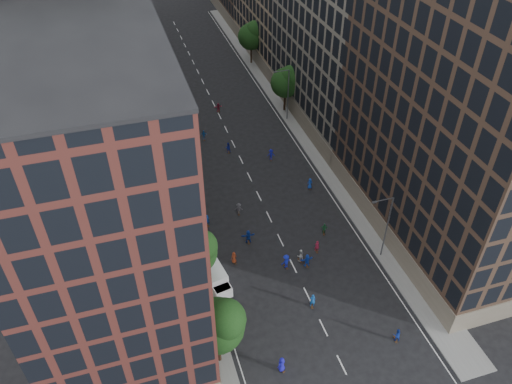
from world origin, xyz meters
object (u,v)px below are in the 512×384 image
at_px(streetlamp_far, 287,92).
at_px(cargo_van, 216,279).
at_px(skater_0, 282,365).
at_px(skater_1, 312,301).
at_px(skater_2, 397,335).
at_px(streetlamp_near, 386,224).

bearing_deg(streetlamp_far, cargo_van, -121.68).
bearing_deg(skater_0, cargo_van, -97.15).
height_order(skater_1, skater_2, skater_1).
xyz_separation_m(streetlamp_far, skater_0, (-16.15, -43.77, -4.26)).
bearing_deg(streetlamp_far, skater_1, -105.58).
relative_size(streetlamp_far, skater_0, 5.00).
height_order(streetlamp_far, skater_2, streetlamp_far).
relative_size(cargo_van, skater_2, 3.06).
bearing_deg(cargo_van, streetlamp_near, -12.95).
xyz_separation_m(cargo_van, skater_0, (3.53, -11.88, -0.38)).
bearing_deg(streetlamp_near, cargo_van, 176.79).
height_order(skater_0, skater_2, skater_0).
relative_size(skater_0, skater_1, 1.02).
relative_size(streetlamp_near, skater_2, 5.71).
height_order(cargo_van, skater_2, cargo_van).
xyz_separation_m(streetlamp_far, skater_2, (-3.95, -44.00, -4.38)).
height_order(streetlamp_far, cargo_van, streetlamp_far).
relative_size(streetlamp_far, skater_2, 5.71).
relative_size(streetlamp_near, streetlamp_far, 1.00).
bearing_deg(skater_0, streetlamp_far, -133.98).
bearing_deg(cargo_van, skater_1, -41.23).
bearing_deg(streetlamp_near, skater_2, -109.77).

